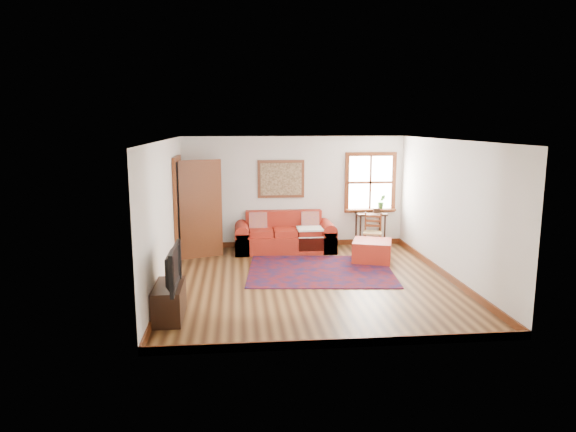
{
  "coord_description": "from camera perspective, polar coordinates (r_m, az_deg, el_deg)",
  "views": [
    {
      "loc": [
        -1.27,
        -8.69,
        2.78
      ],
      "look_at": [
        -0.35,
        0.6,
        1.09
      ],
      "focal_mm": 32.0,
      "sensor_mm": 36.0,
      "label": 1
    }
  ],
  "objects": [
    {
      "name": "doorway",
      "position": [
        10.66,
        -10.61,
        0.85
      ],
      "size": [
        0.89,
        1.08,
        2.14
      ],
      "color": "black",
      "rests_on": "ground"
    },
    {
      "name": "television",
      "position": [
        7.4,
        -13.2,
        -5.6
      ],
      "size": [
        0.13,
        1.02,
        0.59
      ],
      "primitive_type": "imported",
      "rotation": [
        0.0,
        0.0,
        1.57
      ],
      "color": "black",
      "rests_on": "media_cabinet"
    },
    {
      "name": "room_envelope",
      "position": [
        8.87,
        2.63,
        2.94
      ],
      "size": [
        5.04,
        5.54,
        2.52
      ],
      "color": "silver",
      "rests_on": "ground"
    },
    {
      "name": "ladder_back_chair",
      "position": [
        11.4,
        9.39,
        -1.65
      ],
      "size": [
        0.49,
        0.48,
        0.85
      ],
      "color": "tan",
      "rests_on": "ground"
    },
    {
      "name": "red_ottoman",
      "position": [
        10.62,
        9.31,
        -3.85
      ],
      "size": [
        0.95,
        0.95,
        0.43
      ],
      "primitive_type": "cube",
      "rotation": [
        0.0,
        0.0,
        -0.32
      ],
      "color": "#9E2314",
      "rests_on": "ground"
    },
    {
      "name": "framed_artwork",
      "position": [
        11.52,
        -0.78,
        4.13
      ],
      "size": [
        1.05,
        0.07,
        0.85
      ],
      "color": "#652E15",
      "rests_on": "ground"
    },
    {
      "name": "side_table",
      "position": [
        11.78,
        9.15,
        -0.23
      ],
      "size": [
        0.66,
        0.49,
        0.79
      ],
      "color": "black",
      "rests_on": "ground"
    },
    {
      "name": "media_cabinet",
      "position": [
        7.69,
        -13.07,
        -9.24
      ],
      "size": [
        0.41,
        0.9,
        0.5
      ],
      "primitive_type": "cube",
      "color": "black",
      "rests_on": "ground"
    },
    {
      "name": "ground",
      "position": [
        9.21,
        2.56,
        -7.3
      ],
      "size": [
        5.5,
        5.5,
        0.0
      ],
      "primitive_type": "plane",
      "color": "#3F2310",
      "rests_on": "ground"
    },
    {
      "name": "red_leather_sofa",
      "position": [
        11.34,
        -0.35,
        -2.45
      ],
      "size": [
        2.19,
        0.9,
        0.86
      ],
      "color": "#9E2314",
      "rests_on": "ground"
    },
    {
      "name": "candle_hurricane",
      "position": [
        7.92,
        -12.47,
        -6.1
      ],
      "size": [
        0.12,
        0.12,
        0.18
      ],
      "color": "silver",
      "rests_on": "media_cabinet"
    },
    {
      "name": "window",
      "position": [
        11.89,
        9.28,
        3.04
      ],
      "size": [
        1.18,
        0.2,
        1.38
      ],
      "color": "white",
      "rests_on": "ground"
    },
    {
      "name": "persian_rug",
      "position": [
        9.86,
        3.61,
        -6.08
      ],
      "size": [
        2.92,
        2.43,
        0.02
      ],
      "primitive_type": "cube",
      "rotation": [
        0.0,
        0.0,
        -0.1
      ],
      "color": "#5E0D0E",
      "rests_on": "ground"
    }
  ]
}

